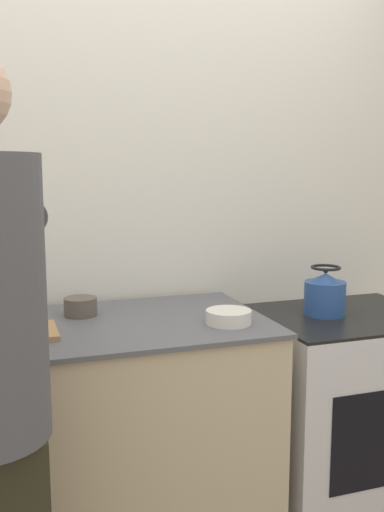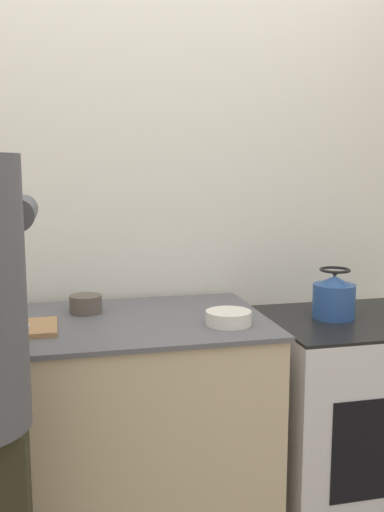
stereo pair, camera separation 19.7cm
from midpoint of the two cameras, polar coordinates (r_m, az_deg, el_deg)
name	(u,v)px [view 1 (the left image)]	position (r m, az deg, el deg)	size (l,w,h in m)	color
wall_back	(132,214)	(2.51, -8.28, 4.15)	(8.00, 0.05, 2.60)	silver
counter	(55,450)	(2.30, -16.06, -18.22)	(1.60, 0.71, 0.93)	#C6B28E
oven	(344,415)	(2.60, 12.82, -15.30)	(0.73, 0.60, 0.90)	silver
cutting_board	(4,335)	(2.07, -20.96, -7.40)	(0.35, 0.22, 0.02)	#A87A4C
kettle	(325,294)	(2.40, 10.88, -3.80)	(0.17, 0.17, 0.20)	#284C8C
bowl_prep	(229,317)	(2.09, 0.98, -6.14)	(0.17, 0.17, 0.05)	silver
bowl_mixing	(80,307)	(2.27, -13.57, -4.96)	(0.13, 0.13, 0.07)	brown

